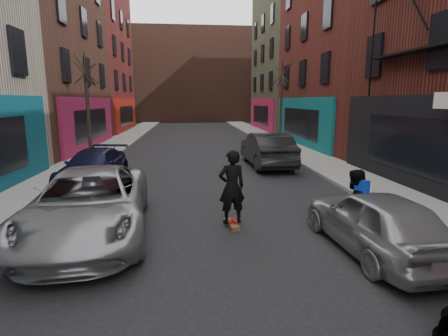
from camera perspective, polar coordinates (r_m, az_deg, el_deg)
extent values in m
cube|color=gray|center=(32.64, -15.55, 4.89)|extent=(2.50, 84.00, 0.13)
cube|color=gray|center=(32.92, 6.52, 5.27)|extent=(2.50, 84.00, 0.13)
cube|color=#47281E|center=(58.13, -5.23, 14.59)|extent=(40.00, 10.00, 14.00)
imported|color=#95979D|center=(9.24, -21.08, -5.42)|extent=(3.25, 6.07, 1.62)
imported|color=black|center=(15.07, -20.54, 0.23)|extent=(2.36, 4.81, 1.35)
imported|color=#93979B|center=(8.40, 23.49, -7.93)|extent=(1.94, 4.27, 1.42)
imported|color=black|center=(17.88, 7.00, 3.06)|extent=(1.95, 5.27, 1.72)
cube|color=brown|center=(9.43, 1.25, -9.18)|extent=(0.37, 0.83, 0.10)
imported|color=black|center=(9.13, 1.28, -3.11)|extent=(0.79, 0.60, 1.96)
imported|color=black|center=(8.61, 20.38, -6.03)|extent=(1.08, 1.00, 1.77)
cube|color=#0D34B7|center=(8.39, 21.60, -3.20)|extent=(0.27, 0.33, 0.42)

